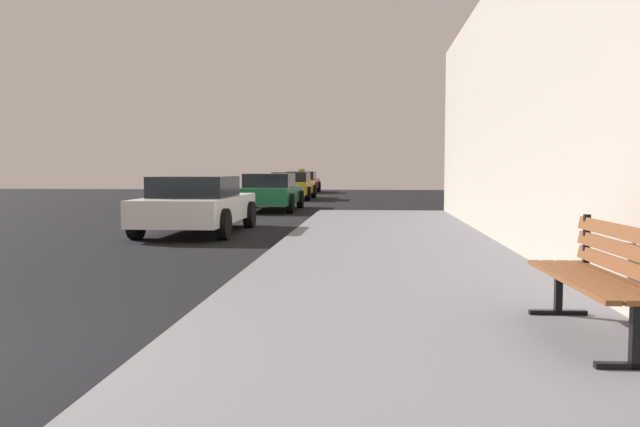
% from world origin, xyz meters
% --- Properties ---
extents(sidewalk, '(4.00, 32.00, 0.15)m').
position_xyz_m(sidewalk, '(4.00, 0.00, 0.07)').
color(sidewalk, slate).
rests_on(sidewalk, ground_plane).
extents(bench, '(0.55, 1.80, 0.89)m').
position_xyz_m(bench, '(5.39, 1.03, 0.66)').
color(bench, brown).
rests_on(bench, sidewalk).
extents(car_white, '(2.04, 4.33, 1.27)m').
position_xyz_m(car_white, '(-0.26, 10.08, 0.65)').
color(car_white, white).
rests_on(car_white, ground_plane).
extents(car_green, '(1.95, 4.46, 1.27)m').
position_xyz_m(car_green, '(0.14, 17.95, 0.65)').
color(car_green, '#196638').
rests_on(car_green, ground_plane).
extents(car_yellow, '(2.04, 4.46, 1.27)m').
position_xyz_m(car_yellow, '(-0.14, 26.15, 0.65)').
color(car_yellow, yellow).
rests_on(car_yellow, ground_plane).
extents(car_red, '(2.03, 4.37, 1.43)m').
position_xyz_m(car_red, '(-0.60, 34.71, 0.65)').
color(car_red, red).
rests_on(car_red, ground_plane).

